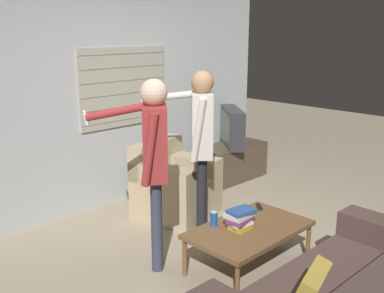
# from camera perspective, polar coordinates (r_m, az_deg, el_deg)

# --- Properties ---
(ground_plane) EXTENTS (16.00, 16.00, 0.00)m
(ground_plane) POSITION_cam_1_polar(r_m,az_deg,el_deg) (4.28, 5.50, -14.34)
(ground_plane) COLOR gray
(wall_back) EXTENTS (5.20, 0.08, 2.55)m
(wall_back) POSITION_cam_1_polar(r_m,az_deg,el_deg) (5.34, -11.03, 5.86)
(wall_back) COLOR #ADB2B7
(wall_back) RESTS_ON ground_plane
(armchair_beige) EXTENTS (0.94, 0.93, 0.84)m
(armchair_beige) POSITION_cam_1_polar(r_m,az_deg,el_deg) (5.15, -2.36, -4.93)
(armchair_beige) COLOR tan
(armchair_beige) RESTS_ON ground_plane
(coffee_table) EXTENTS (1.09, 0.67, 0.39)m
(coffee_table) POSITION_cam_1_polar(r_m,az_deg,el_deg) (4.05, 7.29, -10.60)
(coffee_table) COLOR brown
(coffee_table) RESTS_ON ground_plane
(tv_stand) EXTENTS (1.03, 0.49, 0.50)m
(tv_stand) POSITION_cam_1_polar(r_m,az_deg,el_deg) (6.39, 5.03, -1.95)
(tv_stand) COLOR #4C3D2D
(tv_stand) RESTS_ON ground_plane
(tv) EXTENTS (0.67, 0.76, 0.51)m
(tv) POSITION_cam_1_polar(r_m,az_deg,el_deg) (6.26, 5.11, 2.48)
(tv) COLOR #2D2D33
(tv) RESTS_ON tv_stand
(person_left_standing) EXTENTS (0.55, 0.79, 1.69)m
(person_left_standing) POSITION_cam_1_polar(r_m,az_deg,el_deg) (3.80, -4.91, -0.60)
(person_left_standing) COLOR #33384C
(person_left_standing) RESTS_ON ground_plane
(person_right_standing) EXTENTS (0.52, 0.79, 1.69)m
(person_right_standing) POSITION_cam_1_polar(r_m,az_deg,el_deg) (4.44, 1.10, 1.69)
(person_right_standing) COLOR black
(person_right_standing) RESTS_ON ground_plane
(book_stack) EXTENTS (0.27, 0.20, 0.17)m
(book_stack) POSITION_cam_1_polar(r_m,az_deg,el_deg) (3.97, 6.13, -9.05)
(book_stack) COLOR gold
(book_stack) RESTS_ON coffee_table
(soda_can) EXTENTS (0.07, 0.07, 0.13)m
(soda_can) POSITION_cam_1_polar(r_m,az_deg,el_deg) (4.03, 2.79, -9.12)
(soda_can) COLOR #194C9E
(soda_can) RESTS_ON coffee_table
(spare_remote) EXTENTS (0.11, 0.12, 0.02)m
(spare_remote) POSITION_cam_1_polar(r_m,az_deg,el_deg) (4.45, 8.51, -7.58)
(spare_remote) COLOR black
(spare_remote) RESTS_ON coffee_table
(floor_fan) EXTENTS (0.32, 0.20, 0.40)m
(floor_fan) POSITION_cam_1_polar(r_m,az_deg,el_deg) (5.81, 0.26, -4.22)
(floor_fan) COLOR black
(floor_fan) RESTS_ON ground_plane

